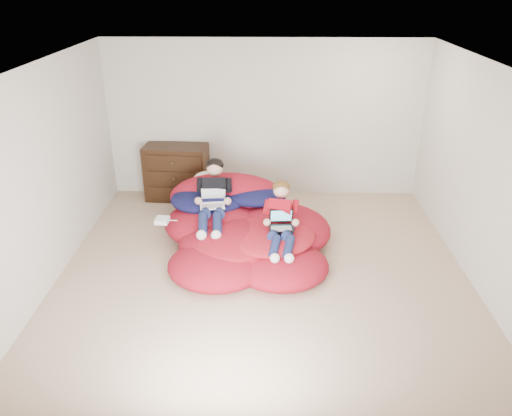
{
  "coord_description": "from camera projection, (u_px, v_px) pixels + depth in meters",
  "views": [
    {
      "loc": [
        0.03,
        -5.24,
        3.38
      ],
      "look_at": [
        -0.09,
        0.39,
        0.7
      ],
      "focal_mm": 35.0,
      "sensor_mm": 36.0,
      "label": 1
    }
  ],
  "objects": [
    {
      "name": "dresser",
      "position": [
        177.0,
        173.0,
        8.04
      ],
      "size": [
        1.03,
        0.6,
        0.89
      ],
      "color": "black",
      "rests_on": "ground"
    },
    {
      "name": "cream_pillow",
      "position": [
        207.0,
        180.0,
        7.28
      ],
      "size": [
        0.42,
        0.27,
        0.27
      ],
      "primitive_type": "ellipsoid",
      "color": "silver",
      "rests_on": "beanbag_pile"
    },
    {
      "name": "laptop_white",
      "position": [
        213.0,
        200.0,
        6.63
      ],
      "size": [
        0.35,
        0.38,
        0.21
      ],
      "color": "white",
      "rests_on": "older_boy"
    },
    {
      "name": "older_boy",
      "position": [
        213.0,
        194.0,
        6.68
      ],
      "size": [
        0.36,
        1.17,
        0.72
      ],
      "color": "black",
      "rests_on": "beanbag_pile"
    },
    {
      "name": "power_adapter",
      "position": [
        162.0,
        220.0,
        6.55
      ],
      "size": [
        0.19,
        0.19,
        0.06
      ],
      "primitive_type": "cube",
      "rotation": [
        0.0,
        0.0,
        -0.09
      ],
      "color": "white",
      "rests_on": "beanbag_pile"
    },
    {
      "name": "beanbag_pile",
      "position": [
        243.0,
        230.0,
        6.67
      ],
      "size": [
        2.29,
        2.34,
        0.86
      ],
      "color": "#AC1324",
      "rests_on": "ground"
    },
    {
      "name": "laptop_black",
      "position": [
        281.0,
        223.0,
        6.19
      ],
      "size": [
        0.31,
        0.29,
        0.22
      ],
      "color": "black",
      "rests_on": "younger_boy"
    },
    {
      "name": "room_shell",
      "position": [
        263.0,
        257.0,
        6.09
      ],
      "size": [
        5.1,
        5.1,
        2.77
      ],
      "color": "tan",
      "rests_on": "ground"
    },
    {
      "name": "younger_boy",
      "position": [
        281.0,
        216.0,
        6.23
      ],
      "size": [
        0.36,
        1.04,
        0.67
      ],
      "color": "#AB0F1C",
      "rests_on": "beanbag_pile"
    }
  ]
}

